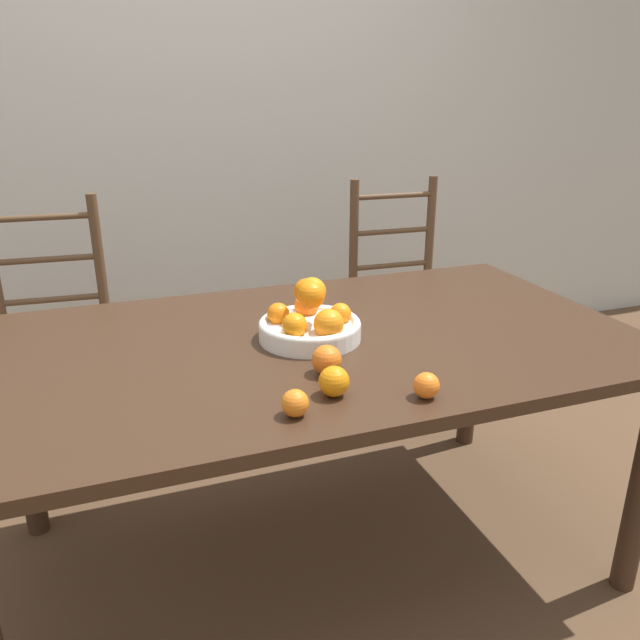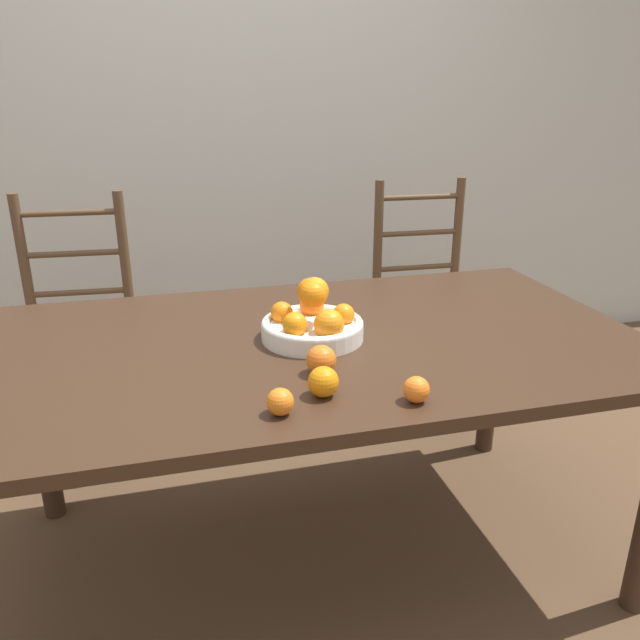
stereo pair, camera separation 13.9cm
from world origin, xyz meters
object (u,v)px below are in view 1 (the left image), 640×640
at_px(fruit_bowl, 310,321).
at_px(orange_loose_0, 426,385).
at_px(chair_left, 55,349).
at_px(chair_right, 402,306).
at_px(orange_loose_3, 327,360).
at_px(orange_loose_2, 334,381).
at_px(orange_loose_1, 295,403).

height_order(fruit_bowl, orange_loose_0, fruit_bowl).
relative_size(chair_left, chair_right, 1.00).
xyz_separation_m(orange_loose_0, orange_loose_3, (-0.17, 0.20, 0.01)).
distance_m(orange_loose_2, orange_loose_3, 0.12).
bearing_deg(orange_loose_1, chair_right, 54.08).
bearing_deg(orange_loose_3, chair_left, 122.78).
bearing_deg(orange_loose_0, orange_loose_3, 130.75).
bearing_deg(orange_loose_0, orange_loose_2, 157.51).
bearing_deg(chair_left, chair_right, 4.01).
distance_m(orange_loose_0, orange_loose_3, 0.26).
bearing_deg(orange_loose_2, orange_loose_1, -152.06).
height_order(orange_loose_1, orange_loose_2, orange_loose_2).
xyz_separation_m(orange_loose_0, orange_loose_2, (-0.19, 0.08, 0.01)).
height_order(orange_loose_3, chair_right, chair_right).
bearing_deg(orange_loose_1, chair_left, 113.99).
distance_m(fruit_bowl, chair_right, 1.17).
height_order(orange_loose_2, orange_loose_3, orange_loose_3).
height_order(orange_loose_0, chair_right, chair_right).
relative_size(orange_loose_2, chair_right, 0.07).
relative_size(orange_loose_1, orange_loose_2, 0.85).
bearing_deg(chair_left, fruit_bowl, -45.36).
xyz_separation_m(orange_loose_1, orange_loose_2, (0.11, 0.06, 0.01)).
height_order(orange_loose_1, orange_loose_3, orange_loose_3).
relative_size(fruit_bowl, chair_right, 0.27).
height_order(orange_loose_2, chair_right, chair_right).
height_order(orange_loose_0, orange_loose_2, orange_loose_2).
bearing_deg(orange_loose_3, orange_loose_2, -102.49).
distance_m(orange_loose_1, chair_right, 1.58).
distance_m(orange_loose_2, chair_left, 1.41).
bearing_deg(orange_loose_2, orange_loose_0, -22.49).
relative_size(fruit_bowl, orange_loose_0, 4.74).
bearing_deg(orange_loose_0, chair_right, 64.67).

